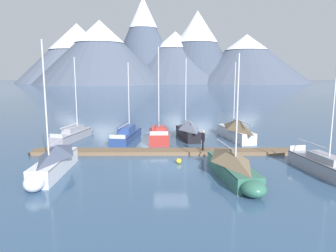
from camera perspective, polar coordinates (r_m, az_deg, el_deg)
ground_plane at (r=22.73m, az=0.56°, el=-7.45°), size 700.00×700.00×0.00m
mountain_west_summit at (r=256.42m, az=-16.02°, el=12.72°), size 91.27×91.27×44.40m
mountain_central_massif at (r=225.49m, az=-12.15°, el=13.03°), size 90.15×90.15×42.56m
mountain_shoulder_ridge at (r=252.22m, az=-4.47°, el=15.36°), size 58.12×58.12×64.42m
mountain_east_summit at (r=249.51m, az=1.30°, el=12.39°), size 89.81×89.81×38.83m
mountain_rear_spur at (r=249.66m, az=5.31°, el=14.28°), size 67.57×67.57×53.92m
mountain_north_horn at (r=251.03m, az=13.93°, el=11.79°), size 95.87×95.87×36.15m
dock at (r=26.54m, az=0.16°, el=-4.66°), size 22.91×2.49×0.30m
sailboat_nearest_berth at (r=33.72m, az=-16.44°, el=-1.33°), size 3.02×7.51×8.28m
sailboat_second_berth at (r=22.27m, az=-19.97°, el=-5.97°), size 1.74×7.22×8.63m
sailboat_mid_dock_port at (r=32.48m, az=-7.32°, el=-1.40°), size 2.76×7.44×7.75m
sailboat_mid_dock_starboard at (r=31.40m, az=-1.67°, el=-1.51°), size 1.91×5.74×9.13m
sailboat_far_berth at (r=32.45m, az=3.49°, el=-0.62°), size 2.36×6.12×8.14m
sailboat_outer_slip at (r=20.67m, az=11.71°, el=-6.94°), size 2.35×7.61×7.79m
sailboat_end_of_dock at (r=33.09m, az=11.99°, el=-0.54°), size 2.77×7.90×7.74m
sailboat_last_slip at (r=22.89m, az=27.14°, el=-6.82°), size 2.44×7.45×8.90m
person_on_dock at (r=26.29m, az=6.37°, el=-2.36°), size 0.26×0.59×1.69m
mooring_buoy_channel_marker at (r=23.58m, az=1.96°, el=-6.33°), size 0.39×0.39×0.47m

